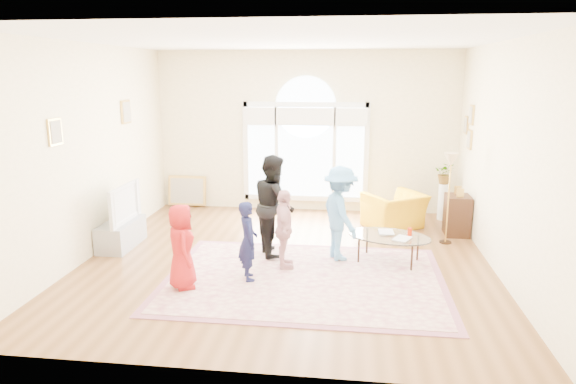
# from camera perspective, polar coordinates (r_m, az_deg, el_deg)

# --- Properties ---
(ground) EXTENTS (6.00, 6.00, 0.00)m
(ground) POSITION_cam_1_polar(r_m,az_deg,el_deg) (7.82, -0.14, -7.59)
(ground) COLOR brown
(ground) RESTS_ON ground
(room_shell) EXTENTS (6.00, 6.00, 6.00)m
(room_shell) POSITION_cam_1_polar(r_m,az_deg,el_deg) (10.20, 1.93, 6.38)
(room_shell) COLOR #FFF0C3
(room_shell) RESTS_ON ground
(area_rug) EXTENTS (3.60, 2.60, 0.02)m
(area_rug) POSITION_cam_1_polar(r_m,az_deg,el_deg) (7.14, 1.82, -9.59)
(area_rug) COLOR beige
(area_rug) RESTS_ON ground
(rug_border) EXTENTS (3.80, 2.80, 0.01)m
(rug_border) POSITION_cam_1_polar(r_m,az_deg,el_deg) (7.14, 1.82, -9.62)
(rug_border) COLOR #97586B
(rug_border) RESTS_ON ground
(tv_console) EXTENTS (0.45, 1.00, 0.42)m
(tv_console) POSITION_cam_1_polar(r_m,az_deg,el_deg) (8.78, -18.04, -4.46)
(tv_console) COLOR #909398
(tv_console) RESTS_ON ground
(television) EXTENTS (0.17, 1.05, 0.61)m
(television) POSITION_cam_1_polar(r_m,az_deg,el_deg) (8.64, -18.23, -1.21)
(television) COLOR black
(television) RESTS_ON tv_console
(coffee_table) EXTENTS (1.40, 1.11, 0.54)m
(coffee_table) POSITION_cam_1_polar(r_m,az_deg,el_deg) (7.75, 11.16, -4.89)
(coffee_table) COLOR silver
(coffee_table) RESTS_ON ground
(armchair) EXTENTS (1.28, 1.25, 0.63)m
(armchair) POSITION_cam_1_polar(r_m,az_deg,el_deg) (9.54, 11.73, -2.02)
(armchair) COLOR yellow
(armchair) RESTS_ON ground
(side_cabinet) EXTENTS (0.40, 0.50, 0.70)m
(side_cabinet) POSITION_cam_1_polar(r_m,az_deg,el_deg) (9.39, 18.28, -2.46)
(side_cabinet) COLOR black
(side_cabinet) RESTS_ON ground
(floor_lamp) EXTENTS (0.26, 0.26, 1.51)m
(floor_lamp) POSITION_cam_1_polar(r_m,az_deg,el_deg) (8.67, 17.63, 2.67)
(floor_lamp) COLOR black
(floor_lamp) RESTS_ON ground
(plant_pedestal) EXTENTS (0.20, 0.20, 0.70)m
(plant_pedestal) POSITION_cam_1_polar(r_m,az_deg,el_deg) (10.27, 16.86, -1.05)
(plant_pedestal) COLOR white
(plant_pedestal) RESTS_ON ground
(potted_plant) EXTENTS (0.44, 0.40, 0.41)m
(potted_plant) POSITION_cam_1_polar(r_m,az_deg,el_deg) (10.15, 17.07, 2.00)
(potted_plant) COLOR #33722D
(potted_plant) RESTS_ON plant_pedestal
(leaning_picture) EXTENTS (0.80, 0.14, 0.62)m
(leaning_picture) POSITION_cam_1_polar(r_m,az_deg,el_deg) (11.06, -11.05, -1.60)
(leaning_picture) COLOR tan
(leaning_picture) RESTS_ON ground
(child_red) EXTENTS (0.55, 0.64, 1.12)m
(child_red) POSITION_cam_1_polar(r_m,az_deg,el_deg) (6.79, -11.75, -5.94)
(child_red) COLOR #AC191A
(child_red) RESTS_ON area_rug
(child_navy) EXTENTS (0.38, 0.46, 1.09)m
(child_navy) POSITION_cam_1_polar(r_m,az_deg,el_deg) (6.94, -4.47, -5.41)
(child_navy) COLOR #13163B
(child_navy) RESTS_ON area_rug
(child_black) EXTENTS (0.82, 0.91, 1.55)m
(child_black) POSITION_cam_1_polar(r_m,az_deg,el_deg) (7.84, -1.58, -1.44)
(child_black) COLOR black
(child_black) RESTS_ON area_rug
(child_pink) EXTENTS (0.39, 0.71, 1.15)m
(child_pink) POSITION_cam_1_polar(r_m,az_deg,el_deg) (7.31, -0.44, -4.16)
(child_pink) COLOR #DFA1A7
(child_pink) RESTS_ON area_rug
(child_blue) EXTENTS (0.86, 1.05, 1.42)m
(child_blue) POSITION_cam_1_polar(r_m,az_deg,el_deg) (7.66, 5.83, -2.36)
(child_blue) COLOR #5493CC
(child_blue) RESTS_ON area_rug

